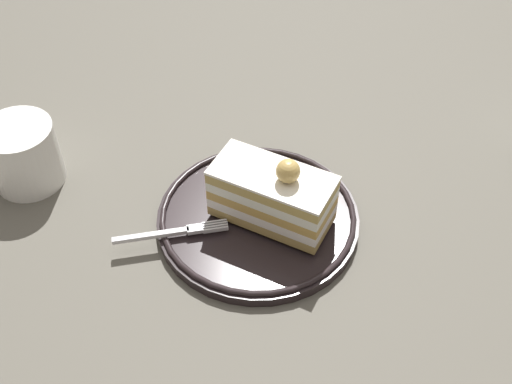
{
  "coord_description": "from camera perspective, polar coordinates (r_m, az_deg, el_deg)",
  "views": [
    {
      "loc": [
        -0.28,
        0.38,
        0.53
      ],
      "look_at": [
        0.0,
        0.02,
        0.05
      ],
      "focal_mm": 46.18,
      "sensor_mm": 36.0,
      "label": 1
    }
  ],
  "objects": [
    {
      "name": "ground_plane",
      "position": [
        0.71,
        1.08,
        -1.82
      ],
      "size": [
        2.4,
        2.4,
        0.0
      ],
      "primitive_type": "plane",
      "color": "#565249"
    },
    {
      "name": "dessert_plate",
      "position": [
        0.7,
        -0.0,
        -2.16
      ],
      "size": [
        0.21,
        0.21,
        0.02
      ],
      "color": "black",
      "rests_on": "ground_plane"
    },
    {
      "name": "drink_glass_far",
      "position": [
        0.77,
        -19.42,
        2.86
      ],
      "size": [
        0.08,
        0.08,
        0.07
      ],
      "color": "white",
      "rests_on": "ground_plane"
    },
    {
      "name": "cake_slice",
      "position": [
        0.67,
        1.44,
        -0.25
      ],
      "size": [
        0.13,
        0.08,
        0.08
      ],
      "color": "tan",
      "rests_on": "dessert_plate"
    },
    {
      "name": "fork",
      "position": [
        0.68,
        -7.09,
        -3.46
      ],
      "size": [
        0.08,
        0.09,
        0.0
      ],
      "color": "silver",
      "rests_on": "dessert_plate"
    }
  ]
}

